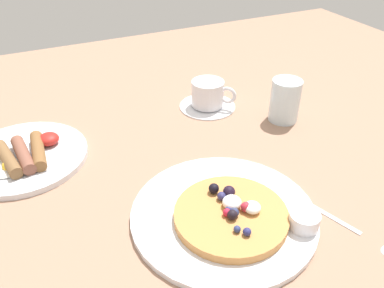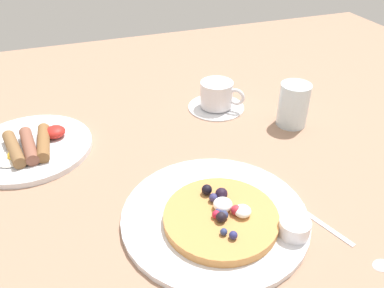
{
  "view_description": "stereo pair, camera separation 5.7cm",
  "coord_description": "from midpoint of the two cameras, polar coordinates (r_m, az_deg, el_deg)",
  "views": [
    {
      "loc": [
        -20.93,
        -55.62,
        44.37
      ],
      "look_at": [
        4.46,
        -1.38,
        4.0
      ],
      "focal_mm": 37.06,
      "sensor_mm": 36.0,
      "label": 1
    },
    {
      "loc": [
        -15.7,
        -57.77,
        44.37
      ],
      "look_at": [
        4.46,
        -1.38,
        4.0
      ],
      "focal_mm": 37.06,
      "sensor_mm": 36.0,
      "label": 2
    }
  ],
  "objects": [
    {
      "name": "ground_plane",
      "position": [
        0.75,
        -1.4,
        -3.62
      ],
      "size": [
        193.91,
        143.25,
        3.0
      ],
      "primitive_type": "cube",
      "color": "#9C755D"
    },
    {
      "name": "teaspoon",
      "position": [
        0.64,
        25.71,
        -13.73
      ],
      "size": [
        5.95,
        13.66,
        0.6
      ],
      "color": "silver",
      "rests_on": "ground_plane"
    },
    {
      "name": "breakfast_plate",
      "position": [
        0.82,
        -20.52,
        -0.54
      ],
      "size": [
        23.84,
        23.84,
        1.14
      ],
      "primitive_type": "cylinder",
      "color": "silver",
      "rests_on": "ground_plane"
    },
    {
      "name": "water_glass",
      "position": [
        0.87,
        16.22,
        5.4
      ],
      "size": [
        6.37,
        6.37,
        9.32
      ],
      "primitive_type": "cylinder",
      "color": "silver",
      "rests_on": "ground_plane"
    },
    {
      "name": "fried_breakfast",
      "position": [
        0.8,
        -20.33,
        -0.18
      ],
      "size": [
        13.27,
        11.54,
        2.52
      ],
      "color": "brown",
      "rests_on": "breakfast_plate"
    },
    {
      "name": "pancake_plate",
      "position": [
        0.63,
        5.91,
        -10.39
      ],
      "size": [
        29.1,
        29.1,
        1.04
      ],
      "primitive_type": "cylinder",
      "color": "white",
      "rests_on": "ground_plane"
    },
    {
      "name": "coffee_cup",
      "position": [
        0.91,
        5.46,
        7.17
      ],
      "size": [
        8.74,
        8.75,
        5.81
      ],
      "color": "white",
      "rests_on": "coffee_saucer"
    },
    {
      "name": "syrup_ramekin",
      "position": [
        0.61,
        17.18,
        -11.5
      ],
      "size": [
        4.56,
        4.56,
        2.53
      ],
      "color": "white",
      "rests_on": "pancake_plate"
    },
    {
      "name": "coffee_saucer",
      "position": [
        0.92,
        5.24,
        5.35
      ],
      "size": [
        12.91,
        12.91,
        0.64
      ],
      "primitive_type": "cylinder",
      "color": "white",
      "rests_on": "ground_plane"
    },
    {
      "name": "pancake_with_berries",
      "position": [
        0.61,
        6.95,
        -10.43
      ],
      "size": [
        17.44,
        17.44,
        3.4
      ],
      "color": "#C78545",
      "rests_on": "pancake_plate"
    }
  ]
}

